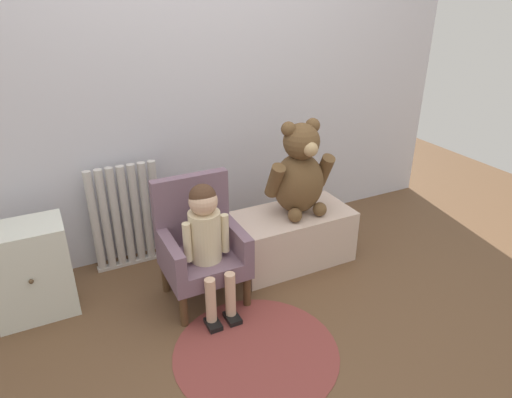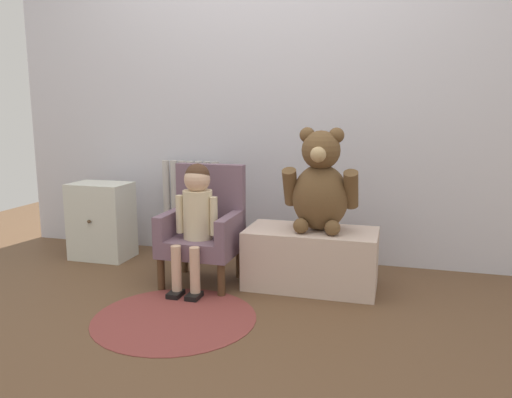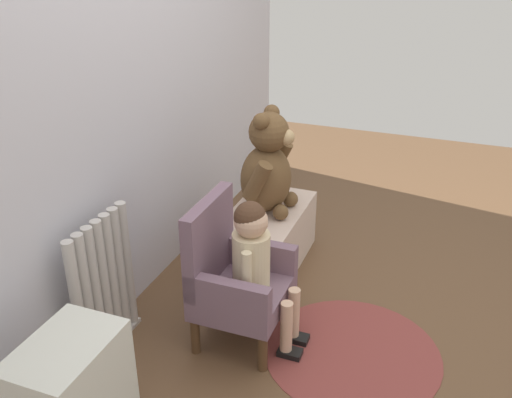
% 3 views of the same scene
% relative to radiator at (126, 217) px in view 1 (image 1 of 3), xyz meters
% --- Properties ---
extents(ground_plane, '(6.00, 6.00, 0.00)m').
position_rel_radiator_xyz_m(ground_plane, '(0.54, -0.98, -0.33)').
color(ground_plane, brown).
extents(back_wall, '(3.80, 0.05, 2.40)m').
position_rel_radiator_xyz_m(back_wall, '(0.54, 0.12, 0.87)').
color(back_wall, silver).
rests_on(back_wall, ground_plane).
extents(radiator, '(0.43, 0.05, 0.67)m').
position_rel_radiator_xyz_m(radiator, '(0.00, 0.00, 0.00)').
color(radiator, beige).
rests_on(radiator, ground_plane).
extents(small_dresser, '(0.40, 0.29, 0.53)m').
position_rel_radiator_xyz_m(small_dresser, '(-0.56, -0.25, -0.07)').
color(small_dresser, silver).
rests_on(small_dresser, ground_plane).
extents(child_armchair, '(0.43, 0.39, 0.69)m').
position_rel_radiator_xyz_m(child_armchair, '(0.30, -0.50, -0.00)').
color(child_armchair, '#725768').
rests_on(child_armchair, ground_plane).
extents(child_figure, '(0.25, 0.35, 0.72)m').
position_rel_radiator_xyz_m(child_figure, '(0.30, -0.61, 0.14)').
color(child_figure, beige).
rests_on(child_figure, ground_plane).
extents(low_bench, '(0.75, 0.39, 0.34)m').
position_rel_radiator_xyz_m(low_bench, '(0.93, -0.42, -0.16)').
color(low_bench, beige).
rests_on(low_bench, ground_plane).
extents(large_teddy_bear, '(0.42, 0.30, 0.58)m').
position_rel_radiator_xyz_m(large_teddy_bear, '(0.97, -0.42, 0.27)').
color(large_teddy_bear, brown).
rests_on(large_teddy_bear, low_bench).
extents(floor_rug, '(0.81, 0.81, 0.01)m').
position_rel_radiator_xyz_m(floor_rug, '(0.36, -1.06, -0.33)').
color(floor_rug, brown).
rests_on(floor_rug, ground_plane).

